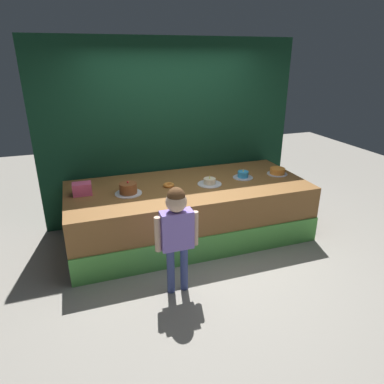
{
  "coord_description": "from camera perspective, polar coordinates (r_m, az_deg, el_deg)",
  "views": [
    {
      "loc": [
        -1.37,
        -3.42,
        2.41
      ],
      "look_at": [
        -0.05,
        0.42,
        0.77
      ],
      "focal_mm": 32.26,
      "sensor_mm": 36.0,
      "label": 1
    }
  ],
  "objects": [
    {
      "name": "cake_far_right",
      "position": [
        5.19,
        13.92,
        3.32
      ],
      "size": [
        0.3,
        0.3,
        0.09
      ],
      "color": "silver",
      "rests_on": "stage_platform"
    },
    {
      "name": "curtain_backdrop",
      "position": [
        5.22,
        -3.41,
        9.83
      ],
      "size": [
        3.84,
        0.08,
        2.64
      ],
      "primitive_type": "cube",
      "color": "#113823",
      "rests_on": "ground_plane"
    },
    {
      "name": "stage_platform",
      "position": [
        4.79,
        -0.53,
        -3.12
      ],
      "size": [
        3.21,
        1.41,
        0.77
      ],
      "color": "brown",
      "rests_on": "ground_plane"
    },
    {
      "name": "cake_center_left",
      "position": [
        4.65,
        2.93,
        1.66
      ],
      "size": [
        0.32,
        0.32,
        0.14
      ],
      "color": "silver",
      "rests_on": "stage_platform"
    },
    {
      "name": "pink_box",
      "position": [
        4.5,
        -17.71,
        0.5
      ],
      "size": [
        0.23,
        0.16,
        0.15
      ],
      "primitive_type": "cube",
      "rotation": [
        0.0,
        0.0,
        -0.02
      ],
      "color": "#F75A8A",
      "rests_on": "stage_platform"
    },
    {
      "name": "cake_far_left",
      "position": [
        4.39,
        -10.51,
        0.51
      ],
      "size": [
        0.34,
        0.34,
        0.17
      ],
      "color": "silver",
      "rests_on": "stage_platform"
    },
    {
      "name": "donut",
      "position": [
        4.58,
        -3.89,
        1.16
      ],
      "size": [
        0.15,
        0.15,
        0.04
      ],
      "primitive_type": "torus",
      "color": "orange",
      "rests_on": "stage_platform"
    },
    {
      "name": "child_figure",
      "position": [
        3.51,
        -2.55,
        -5.75
      ],
      "size": [
        0.46,
        0.21,
        1.2
      ],
      "color": "#3F4C8C",
      "rests_on": "ground_plane"
    },
    {
      "name": "ground_plane",
      "position": [
        4.4,
        2.4,
        -11.24
      ],
      "size": [
        12.0,
        12.0,
        0.0
      ],
      "primitive_type": "plane",
      "color": "gray"
    },
    {
      "name": "cake_center_right",
      "position": [
        4.94,
        8.43,
        2.78
      ],
      "size": [
        0.28,
        0.28,
        0.13
      ],
      "color": "silver",
      "rests_on": "stage_platform"
    }
  ]
}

